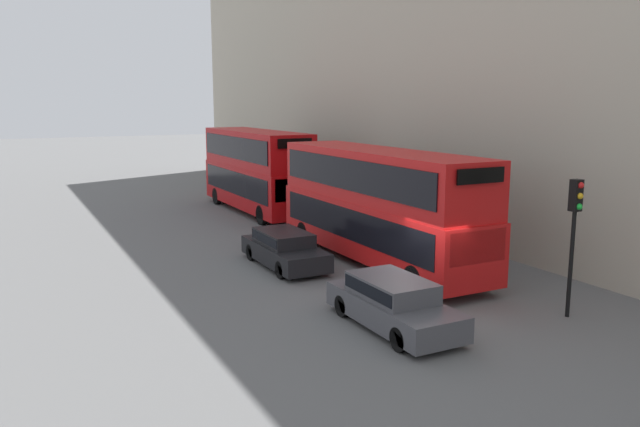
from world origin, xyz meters
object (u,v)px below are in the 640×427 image
Objects in this scene: bus_leading at (378,201)px; bus_second_in_queue at (256,168)px; car_dark_sedan at (393,302)px; car_hatchback at (284,248)px; pedestrian at (351,209)px; traffic_light at (575,219)px.

bus_leading is 12.59m from bus_second_in_queue.
bus_second_in_queue reaches higher than bus_leading.
bus_leading is at bearing 61.03° from car_dark_sedan.
bus_leading is 3.97m from car_hatchback.
pedestrian is (2.74, 6.70, -1.56)m from bus_leading.
car_dark_sedan is 5.68m from traffic_light.
car_hatchback is (-3.40, 1.17, -1.69)m from bus_leading.
bus_second_in_queue is 2.30× the size of car_dark_sedan.
car_dark_sedan is 1.13× the size of traffic_light.
traffic_light reaches higher than pedestrian.
car_dark_sedan is at bearing -90.00° from car_hatchback.
bus_second_in_queue is at bearing 114.97° from pedestrian.
bus_leading is 6.19× the size of pedestrian.
traffic_light is (1.60, -7.76, 0.48)m from bus_leading.
traffic_light is (5.00, -1.62, 2.14)m from car_dark_sedan.
pedestrian reaches higher than car_dark_sedan.
car_hatchback is at bearing 90.00° from car_dark_sedan.
car_hatchback is 10.46m from traffic_light.
bus_second_in_queue is at bearing 73.42° from car_hatchback.
bus_leading is 2.82× the size of traffic_light.
traffic_light is 14.64m from pedestrian.
bus_second_in_queue is 12.05m from car_hatchback.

